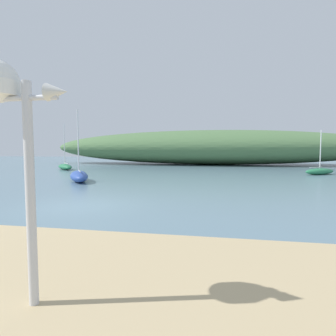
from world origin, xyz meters
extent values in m
plane|color=slate|center=(0.00, 0.00, 0.00)|extent=(120.00, 120.00, 0.00)
ellipsoid|color=#517547|center=(4.40, 29.01, 2.40)|extent=(46.28, 10.24, 4.79)
cylinder|color=silver|center=(2.80, -6.65, 1.64)|extent=(0.12, 0.12, 2.88)
cylinder|color=silver|center=(2.80, -6.65, 2.87)|extent=(0.84, 0.07, 0.07)
cone|color=silver|center=(3.22, -6.65, 2.93)|extent=(0.27, 0.22, 0.22)
ellipsoid|color=#2D4C9E|center=(-4.04, 7.23, 0.36)|extent=(2.94, 3.74, 0.73)
cylinder|color=silver|center=(-4.04, 7.23, 2.68)|extent=(0.08, 0.08, 4.34)
cylinder|color=silver|center=(-3.74, 6.76, 0.76)|extent=(0.95, 1.45, 0.06)
ellipsoid|color=#287A4C|center=(13.82, 15.43, 0.27)|extent=(3.10, 2.36, 0.55)
cylinder|color=silver|center=(13.82, 15.43, 2.10)|extent=(0.08, 0.08, 3.43)
cylinder|color=silver|center=(13.42, 15.19, 0.63)|extent=(1.22, 0.77, 0.06)
ellipsoid|color=#287A4C|center=(-10.77, 16.72, 0.30)|extent=(3.37, 3.46, 0.59)
cylinder|color=silver|center=(-10.77, 16.72, 2.63)|extent=(0.08, 0.08, 4.42)
cylinder|color=silver|center=(-10.38, 16.31, 0.67)|extent=(1.21, 1.26, 0.06)
camera|label=1|loc=(5.15, -9.72, 2.24)|focal=29.10mm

